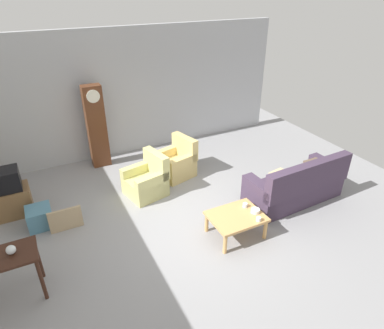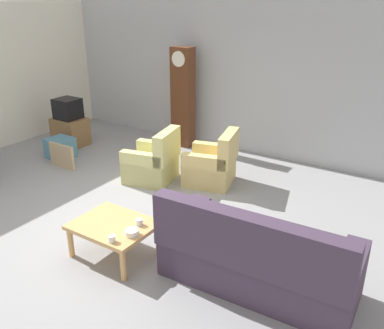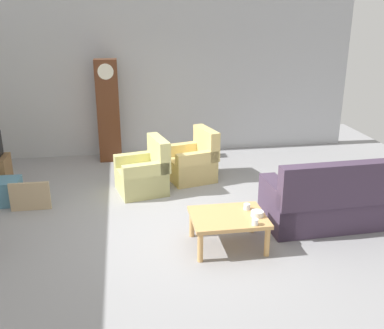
{
  "view_description": "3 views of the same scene",
  "coord_description": "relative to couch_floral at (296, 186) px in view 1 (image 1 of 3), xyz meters",
  "views": [
    {
      "loc": [
        -2.35,
        -4.65,
        4.15
      ],
      "look_at": [
        0.44,
        0.87,
        0.74
      ],
      "focal_mm": 31.52,
      "sensor_mm": 36.0,
      "label": 1
    },
    {
      "loc": [
        3.7,
        -3.82,
        2.99
      ],
      "look_at": [
        0.59,
        0.98,
        0.64
      ],
      "focal_mm": 38.77,
      "sensor_mm": 36.0,
      "label": 2
    },
    {
      "loc": [
        -0.73,
        -5.66,
        2.92
      ],
      "look_at": [
        0.29,
        0.67,
        0.67
      ],
      "focal_mm": 41.15,
      "sensor_mm": 36.0,
      "label": 3
    }
  ],
  "objects": [
    {
      "name": "garage_door_wall",
      "position": [
        -2.26,
        3.93,
        1.25
      ],
      "size": [
        8.4,
        0.16,
        3.2
      ],
      "primitive_type": "cube",
      "color": "#ADAFB5",
      "rests_on": "ground_plane"
    },
    {
      "name": "cup_white_porcelain",
      "position": [
        -1.45,
        -0.66,
        0.12
      ],
      "size": [
        0.08,
        0.08,
        0.08
      ],
      "primitive_type": "cylinder",
      "color": "white",
      "rests_on": "coffee_table_wood"
    },
    {
      "name": "armchair_olive_near",
      "position": [
        -2.69,
        1.66,
        -0.05
      ],
      "size": [
        0.94,
        0.91,
        0.92
      ],
      "color": "#CCC67A",
      "rests_on": "ground_plane"
    },
    {
      "name": "tv_stand_cabinet",
      "position": [
        -5.31,
        2.17,
        -0.06
      ],
      "size": [
        0.68,
        0.52,
        0.58
      ],
      "primitive_type": "cube",
      "color": "brown",
      "rests_on": "ground_plane"
    },
    {
      "name": "couch_floral",
      "position": [
        0.0,
        0.0,
        0.0
      ],
      "size": [
        2.13,
        0.96,
        1.04
      ],
      "color": "#423347",
      "rests_on": "ground_plane"
    },
    {
      "name": "grandfather_clock",
      "position": [
        -3.27,
        3.45,
        0.68
      ],
      "size": [
        0.44,
        0.3,
        2.04
      ],
      "color": "#562D19",
      "rests_on": "ground_plane"
    },
    {
      "name": "tv_crt",
      "position": [
        -5.31,
        2.17,
        0.44
      ],
      "size": [
        0.48,
        0.44,
        0.42
      ],
      "primitive_type": "cube",
      "color": "black",
      "rests_on": "tv_stand_cabinet"
    },
    {
      "name": "cup_blue_rimmed",
      "position": [
        -1.43,
        -0.21,
        0.12
      ],
      "size": [
        0.09,
        0.09,
        0.08
      ],
      "primitive_type": "cylinder",
      "color": "silver",
      "rests_on": "coffee_table_wood"
    },
    {
      "name": "coffee_table_wood",
      "position": [
        -1.72,
        -0.36,
        0.02
      ],
      "size": [
        0.96,
        0.76,
        0.44
      ],
      "color": "tan",
      "rests_on": "ground_plane"
    },
    {
      "name": "glass_dome_cloche",
      "position": [
        -5.27,
        -0.06,
        0.51
      ],
      "size": [
        0.13,
        0.13,
        0.13
      ],
      "primitive_type": "sphere",
      "color": "silver",
      "rests_on": "console_table_dark"
    },
    {
      "name": "armchair_olive_far",
      "position": [
        -1.78,
        2.12,
        -0.05
      ],
      "size": [
        0.96,
        0.93,
        0.92
      ],
      "color": "#DABF73",
      "rests_on": "ground_plane"
    },
    {
      "name": "bowl_white_stacked",
      "position": [
        -1.36,
        -0.43,
        0.12
      ],
      "size": [
        0.16,
        0.16,
        0.07
      ],
      "primitive_type": "cylinder",
      "color": "white",
      "rests_on": "coffee_table_wood"
    },
    {
      "name": "storage_box_blue",
      "position": [
        -4.89,
        1.53,
        -0.15
      ],
      "size": [
        0.45,
        0.46,
        0.4
      ],
      "primitive_type": "cube",
      "color": "teal",
      "rests_on": "ground_plane"
    },
    {
      "name": "ground_plane",
      "position": [
        -2.26,
        0.33,
        -0.35
      ],
      "size": [
        10.4,
        10.4,
        0.0
      ],
      "primitive_type": "plane",
      "color": "gray"
    },
    {
      "name": "framed_picture_leaning",
      "position": [
        -4.46,
        1.2,
        -0.13
      ],
      "size": [
        0.6,
        0.05,
        0.45
      ],
      "primitive_type": "cube",
      "color": "tan",
      "rests_on": "ground_plane"
    }
  ]
}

